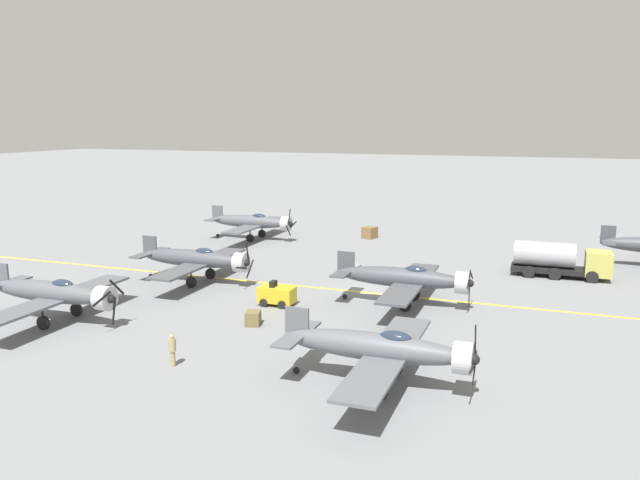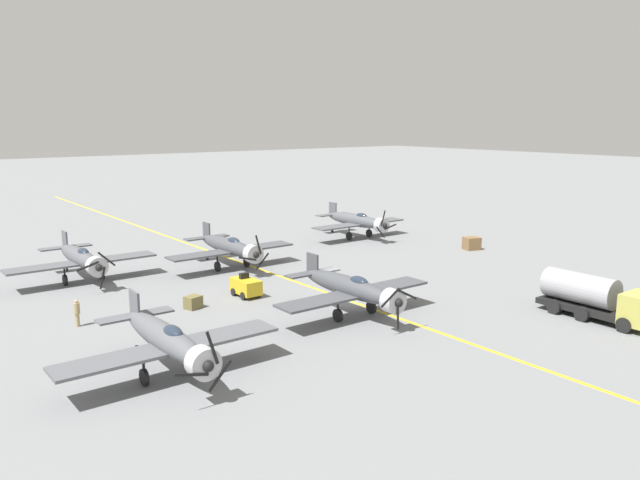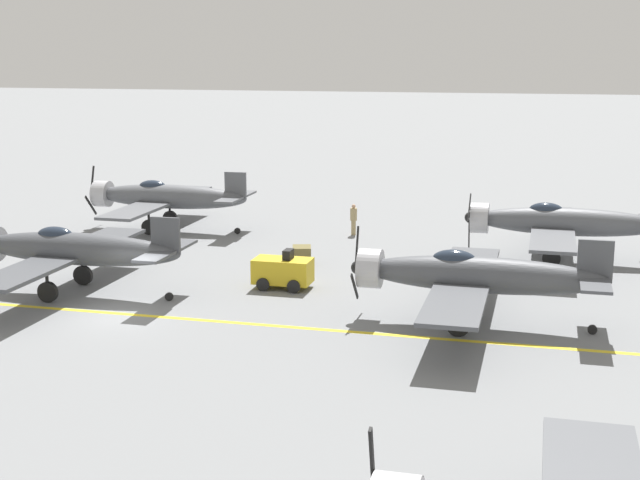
{
  "view_description": "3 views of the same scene",
  "coord_description": "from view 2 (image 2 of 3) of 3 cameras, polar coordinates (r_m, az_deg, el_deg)",
  "views": [
    {
      "loc": [
        45.17,
        13.02,
        13.11
      ],
      "look_at": [
        -4.33,
        -5.33,
        3.03
      ],
      "focal_mm": 35.0,
      "sensor_mm": 36.0,
      "label": 1
    },
    {
      "loc": [
        28.97,
        35.06,
        13.33
      ],
      "look_at": [
        -3.38,
        -7.36,
        3.0
      ],
      "focal_mm": 35.0,
      "sensor_mm": 36.0,
      "label": 2
    },
    {
      "loc": [
        -31.83,
        -16.32,
        10.52
      ],
      "look_at": [
        4.39,
        -7.05,
        2.57
      ],
      "focal_mm": 50.0,
      "sensor_mm": 36.0,
      "label": 3
    }
  ],
  "objects": [
    {
      "name": "supply_crate_mid_lane",
      "position": [
        45.78,
        -11.52,
        -5.6
      ],
      "size": [
        1.31,
        1.18,
        0.92
      ],
      "primitive_type": "cube",
      "rotation": [
        0.0,
        0.0,
        0.28
      ],
      "color": "brown",
      "rests_on": "ground"
    },
    {
      "name": "supply_crate_by_tanker",
      "position": [
        66.76,
        13.7,
        -0.3
      ],
      "size": [
        1.87,
        1.69,
        1.3
      ],
      "primitive_type": "cube",
      "rotation": [
        0.0,
        0.0,
        -0.3
      ],
      "color": "brown",
      "rests_on": "ground"
    },
    {
      "name": "airplane_near_left",
      "position": [
        70.97,
        3.43,
        1.77
      ],
      "size": [
        12.0,
        9.98,
        3.74
      ],
      "rotation": [
        0.0,
        0.0,
        -0.1
      ],
      "color": "#53555A",
      "rests_on": "ground"
    },
    {
      "name": "ground_plane",
      "position": [
        47.4,
        2.16,
        -5.38
      ],
      "size": [
        400.0,
        400.0,
        0.0
      ],
      "primitive_type": "plane",
      "color": "slate"
    },
    {
      "name": "taxiway_stripe",
      "position": [
        47.4,
        2.16,
        -5.38
      ],
      "size": [
        0.3,
        160.0,
        0.01
      ],
      "primitive_type": "cube",
      "color": "yellow",
      "rests_on": "ground"
    },
    {
      "name": "airplane_near_center",
      "position": [
        56.92,
        -8.24,
        -0.62
      ],
      "size": [
        12.0,
        9.98,
        3.75
      ],
      "rotation": [
        0.0,
        0.0,
        0.07
      ],
      "color": "#4A4D52",
      "rests_on": "ground"
    },
    {
      "name": "airplane_mid_center",
      "position": [
        42.71,
        2.93,
        -4.42
      ],
      "size": [
        12.0,
        9.98,
        3.65
      ],
      "rotation": [
        0.0,
        0.0,
        0.27
      ],
      "color": "#484A4F",
      "rests_on": "ground"
    },
    {
      "name": "airplane_mid_right",
      "position": [
        33.9,
        -13.75,
        -8.87
      ],
      "size": [
        12.0,
        9.98,
        3.75
      ],
      "rotation": [
        0.0,
        0.0,
        0.27
      ],
      "color": "#585B60",
      "rests_on": "ground"
    },
    {
      "name": "fuel_tanker",
      "position": [
        46.13,
        24.12,
        -4.87
      ],
      "size": [
        2.68,
        8.0,
        2.98
      ],
      "color": "black",
      "rests_on": "ground"
    },
    {
      "name": "tow_tractor",
      "position": [
        48.11,
        -6.78,
        -4.22
      ],
      "size": [
        1.57,
        2.6,
        1.79
      ],
      "color": "gold",
      "rests_on": "ground"
    },
    {
      "name": "ground_crew_walking",
      "position": [
        43.9,
        -21.34,
        -6.14
      ],
      "size": [
        0.4,
        0.4,
        1.82
      ],
      "color": "tan",
      "rests_on": "ground"
    },
    {
      "name": "airplane_near_right",
      "position": [
        55.44,
        -21.0,
        -1.56
      ],
      "size": [
        12.0,
        9.98,
        3.65
      ],
      "rotation": [
        0.0,
        0.0,
        -0.06
      ],
      "color": "#55585D",
      "rests_on": "ground"
    }
  ]
}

